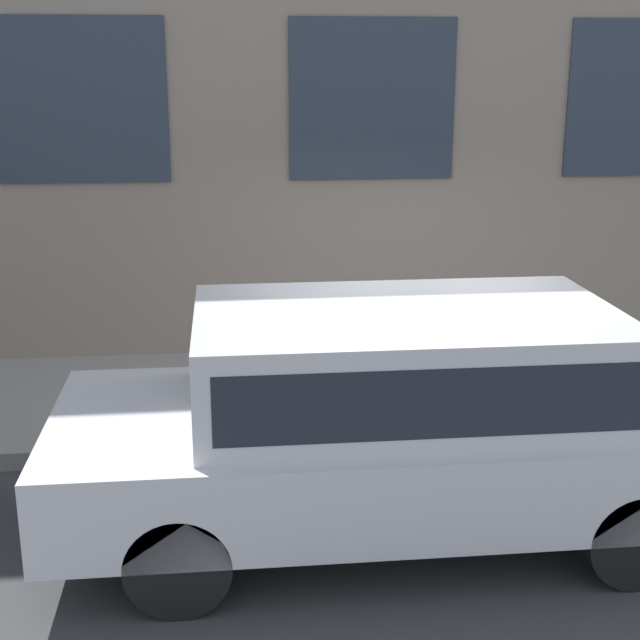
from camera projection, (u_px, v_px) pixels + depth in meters
The scene contains 5 objects.
ground_plane at pixel (415, 453), 7.85m from camera, with size 80.00×80.00×0.00m, color #38383A.
sidewalk at pixel (389, 393), 9.09m from camera, with size 2.62×60.00×0.16m.
fire_hydrant at pixel (347, 379), 8.02m from camera, with size 0.35×0.46×0.80m.
person at pixel (294, 337), 8.34m from camera, with size 0.27×0.18×1.13m.
parked_truck_silver_near at pixel (396, 406), 6.33m from camera, with size 2.04×4.72×1.66m.
Camera 1 is at (-7.10, 1.62, 3.27)m, focal length 50.00 mm.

